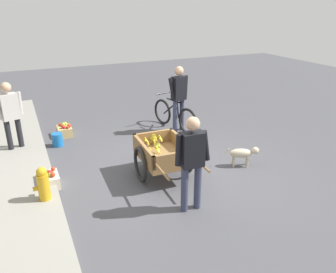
# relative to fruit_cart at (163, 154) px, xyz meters

# --- Properties ---
(ground_plane) EXTENTS (24.00, 24.00, 0.00)m
(ground_plane) POSITION_rel_fruit_cart_xyz_m (0.07, -0.19, -0.44)
(ground_plane) COLOR #47474C
(fruit_cart) EXTENTS (1.68, 0.96, 0.73)m
(fruit_cart) POSITION_rel_fruit_cart_xyz_m (0.00, 0.00, 0.00)
(fruit_cart) COLOR olive
(fruit_cart) RESTS_ON ground
(vendor_person) EXTENTS (0.21, 0.57, 1.51)m
(vendor_person) POSITION_rel_fruit_cart_xyz_m (-1.15, 0.04, 0.45)
(vendor_person) COLOR #333851
(vendor_person) RESTS_ON ground
(bicycle) EXTENTS (1.63, 0.56, 0.85)m
(bicycle) POSITION_rel_fruit_cart_xyz_m (2.14, -1.25, -0.09)
(bicycle) COLOR black
(bicycle) RESTS_ON ground
(cyclist_person) EXTENTS (0.27, 0.56, 1.60)m
(cyclist_person) POSITION_rel_fruit_cart_xyz_m (1.99, -1.29, 0.52)
(cyclist_person) COLOR #333851
(cyclist_person) RESTS_ON ground
(dog) EXTENTS (0.37, 0.62, 0.40)m
(dog) POSITION_rel_fruit_cart_xyz_m (-0.26, -1.57, -0.17)
(dog) COLOR beige
(dog) RESTS_ON ground
(fire_hydrant) EXTENTS (0.25, 0.25, 0.67)m
(fire_hydrant) POSITION_rel_fruit_cart_xyz_m (-0.12, 2.07, -0.10)
(fire_hydrant) COLOR gold
(fire_hydrant) RESTS_ON ground
(plastic_bucket) EXTENTS (0.23, 0.23, 0.29)m
(plastic_bucket) POSITION_rel_fruit_cart_xyz_m (2.25, 1.58, -0.29)
(plastic_bucket) COLOR #1966B2
(plastic_bucket) RESTS_ON ground
(apple_crate) EXTENTS (0.44, 0.32, 0.31)m
(apple_crate) POSITION_rel_fruit_cart_xyz_m (2.82, 1.34, -0.31)
(apple_crate) COLOR tan
(apple_crate) RESTS_ON ground
(mixed_fruit_crate) EXTENTS (0.44, 0.32, 0.32)m
(mixed_fruit_crate) POSITION_rel_fruit_cart_xyz_m (0.47, 1.94, -0.31)
(mixed_fruit_crate) COLOR beige
(mixed_fruit_crate) RESTS_ON ground
(bystander_person) EXTENTS (0.30, 0.53, 1.52)m
(bystander_person) POSITION_rel_fruit_cart_xyz_m (2.22, 2.42, 0.46)
(bystander_person) COLOR black
(bystander_person) RESTS_ON ground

